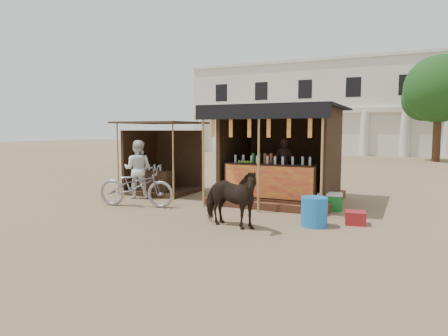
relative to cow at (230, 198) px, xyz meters
name	(u,v)px	position (x,y,z in m)	size (l,w,h in m)	color
ground	(195,221)	(-1.00, 0.24, -0.64)	(120.00, 120.00, 0.00)	#846B4C
main_stall	(280,167)	(0.00, 3.60, 0.38)	(3.60, 3.61, 2.78)	brown
secondary_stall	(160,167)	(-4.17, 3.48, 0.21)	(2.40, 2.40, 2.38)	#382214
cow	(230,198)	(0.00, 0.00, 0.00)	(0.69, 1.52, 1.28)	black
motorbike	(136,186)	(-3.33, 1.08, -0.07)	(0.76, 2.18, 1.14)	gray
bystander	(138,169)	(-4.15, 2.24, 0.26)	(0.87, 0.68, 1.80)	white
blue_barrel	(314,212)	(1.64, 0.88, -0.32)	(0.57, 0.57, 0.65)	blue
red_crate	(355,218)	(2.44, 1.48, -0.50)	(0.44, 0.43, 0.29)	maroon
cooler	(330,201)	(1.62, 2.84, -0.41)	(0.70, 0.54, 0.46)	#1A7727
background_building	(335,109)	(-3.00, 30.19, 3.34)	(26.00, 7.45, 8.18)	silver
tree	(436,92)	(4.81, 22.38, 3.99)	(4.50, 4.40, 7.00)	#382314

